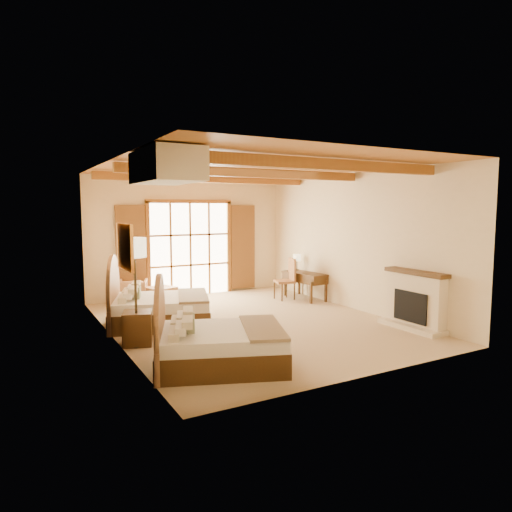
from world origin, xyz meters
TOP-DOWN VIEW (x-y plane):
  - floor at (0.00, 0.00)m, footprint 7.00×7.00m
  - wall_back at (0.00, 3.50)m, footprint 5.50×0.00m
  - wall_left at (-2.75, 0.00)m, footprint 0.00×7.00m
  - wall_right at (2.75, 0.00)m, footprint 0.00×7.00m
  - ceiling at (0.00, 0.00)m, footprint 7.00×7.00m
  - ceiling_beams at (0.00, 0.00)m, footprint 5.39×4.60m
  - french_doors at (0.00, 3.44)m, footprint 3.95×0.08m
  - fireplace at (2.60, -2.00)m, footprint 0.46×1.40m
  - painting at (-2.70, -0.75)m, footprint 0.06×0.95m
  - canopy_valance at (-2.40, -2.00)m, footprint 0.70×1.40m
  - bed_near at (-1.79, -2.12)m, footprint 2.36×2.00m
  - bed_far at (-1.85, 0.68)m, footprint 2.38×2.01m
  - nightstand at (-2.46, -0.41)m, footprint 0.62×0.62m
  - floor_lamp at (-2.50, -0.52)m, footprint 0.40×0.40m
  - armchair at (-1.69, 2.98)m, footprint 0.86×0.87m
  - ottoman at (-1.10, 2.60)m, footprint 0.78×0.78m
  - desk at (2.43, 1.50)m, footprint 0.69×1.34m
  - desk_chair at (1.94, 1.68)m, footprint 0.58×0.57m
  - desk_lamp at (2.54, 2.03)m, footprint 0.21×0.21m

SIDE VIEW (x-z plane):
  - floor at x=0.00m, z-range 0.00..0.00m
  - ottoman at x=-1.10m, z-range 0.00..0.44m
  - nightstand at x=-2.46m, z-range 0.00..0.58m
  - armchair at x=-1.69m, z-range 0.00..0.62m
  - desk_chair at x=1.94m, z-range -0.20..0.87m
  - desk at x=2.43m, z-range 0.02..0.72m
  - bed_near at x=-1.79m, z-range -0.25..1.00m
  - bed_far at x=-1.85m, z-range -0.25..1.02m
  - fireplace at x=2.60m, z-range -0.07..1.09m
  - desk_lamp at x=2.54m, z-range 0.80..1.23m
  - french_doors at x=0.00m, z-range -0.05..2.55m
  - floor_lamp at x=-2.50m, z-range 0.66..2.54m
  - wall_back at x=0.00m, z-range -1.15..4.35m
  - wall_left at x=-2.75m, z-range -1.90..5.10m
  - wall_right at x=2.75m, z-range -1.90..5.10m
  - painting at x=-2.70m, z-range 1.38..2.12m
  - canopy_valance at x=-2.40m, z-range 2.73..3.18m
  - ceiling_beams at x=0.00m, z-range 2.99..3.17m
  - ceiling at x=0.00m, z-range 3.20..3.20m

